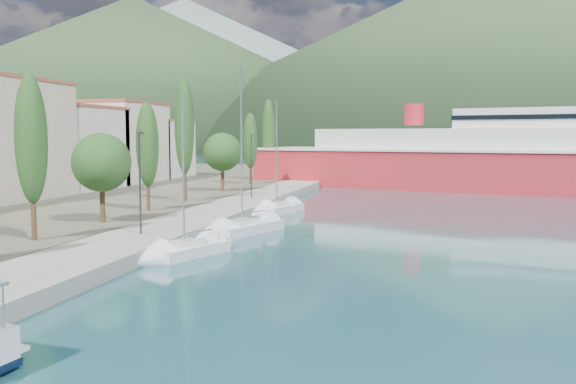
# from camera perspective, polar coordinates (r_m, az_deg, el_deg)

# --- Properties ---
(ground) EXTENTS (1400.00, 1400.00, 0.00)m
(ground) POSITION_cam_1_polar(r_m,az_deg,el_deg) (141.25, 9.68, 2.23)
(ground) COLOR #1E4E55
(quay) EXTENTS (5.00, 88.00, 0.80)m
(quay) POSITION_cam_1_polar(r_m,az_deg,el_deg) (50.24, -6.96, -2.16)
(quay) COLOR gray
(quay) RESTS_ON ground
(town_buildings) EXTENTS (9.20, 69.20, 11.30)m
(town_buildings) POSITION_cam_1_polar(r_m,az_deg,el_deg) (70.28, -21.82, 3.77)
(town_buildings) COLOR beige
(town_buildings) RESTS_ON land_strip
(tree_row) EXTENTS (4.13, 63.42, 11.18)m
(tree_row) POSITION_cam_1_polar(r_m,az_deg,el_deg) (57.91, -9.71, 4.12)
(tree_row) COLOR #47301E
(tree_row) RESTS_ON land_strip
(lamp_posts) EXTENTS (0.15, 46.73, 6.06)m
(lamp_posts) POSITION_cam_1_polar(r_m,az_deg,el_deg) (39.22, -12.80, 1.15)
(lamp_posts) COLOR #2D2D33
(lamp_posts) RESTS_ON quay
(sailboat_near) EXTENTS (4.37, 7.08, 9.78)m
(sailboat_near) POSITION_cam_1_polar(r_m,az_deg,el_deg) (34.97, -10.71, -5.56)
(sailboat_near) COLOR silver
(sailboat_near) RESTS_ON ground
(sailboat_mid) EXTENTS (5.06, 8.75, 12.24)m
(sailboat_mid) POSITION_cam_1_polar(r_m,az_deg,el_deg) (42.46, -5.49, -3.60)
(sailboat_mid) COLOR silver
(sailboat_mid) RESTS_ON ground
(sailboat_far) EXTENTS (4.18, 7.47, 10.46)m
(sailboat_far) POSITION_cam_1_polar(r_m,az_deg,el_deg) (53.85, -1.76, -1.76)
(sailboat_far) COLOR silver
(sailboat_far) RESTS_ON ground
(ferry) EXTENTS (58.38, 26.11, 11.36)m
(ferry) POSITION_cam_1_polar(r_m,az_deg,el_deg) (82.48, 16.50, 2.58)
(ferry) COLOR red
(ferry) RESTS_ON ground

